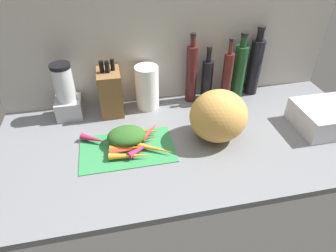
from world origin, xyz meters
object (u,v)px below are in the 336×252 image
at_px(carrot_3, 140,139).
at_px(carrot_6, 156,149).
at_px(carrot_1, 94,139).
at_px(carrot_7, 141,131).
at_px(bottle_2, 227,77).
at_px(bottle_3, 239,70).
at_px(carrot_8, 141,133).
at_px(bottle_4, 255,66).
at_px(carrot_2, 130,156).
at_px(cutting_board, 127,149).
at_px(bottle_0, 191,73).
at_px(dish_rack, 328,117).
at_px(carrot_4, 128,148).
at_px(carrot_5, 140,149).
at_px(blender_appliance, 66,95).
at_px(bottle_1, 207,79).
at_px(carrot_0, 122,151).
at_px(knife_block, 110,91).
at_px(paper_towel_roll, 147,87).
at_px(carrot_9, 150,131).

relative_size(carrot_3, carrot_6, 0.92).
bearing_deg(carrot_1, carrot_7, 3.41).
height_order(bottle_2, bottle_3, bottle_3).
height_order(carrot_8, bottle_4, bottle_4).
distance_m(carrot_2, carrot_3, 0.11).
bearing_deg(cutting_board, bottle_0, 42.54).
bearing_deg(dish_rack, bottle_2, 140.36).
bearing_deg(carrot_6, dish_rack, 1.56).
bearing_deg(bottle_0, carrot_3, -135.11).
bearing_deg(bottle_0, carrot_4, -135.71).
distance_m(carrot_3, bottle_0, 0.46).
height_order(carrot_2, carrot_5, carrot_5).
relative_size(carrot_8, blender_appliance, 0.43).
bearing_deg(carrot_7, bottle_3, 24.34).
xyz_separation_m(carrot_1, bottle_3, (0.76, 0.27, 0.13)).
xyz_separation_m(carrot_2, bottle_2, (0.54, 0.36, 0.12)).
distance_m(carrot_3, bottle_1, 0.51).
distance_m(blender_appliance, dish_rack, 1.23).
height_order(carrot_1, carrot_7, carrot_7).
distance_m(carrot_8, bottle_2, 0.54).
relative_size(bottle_3, dish_rack, 1.20).
height_order(cutting_board, bottle_4, bottle_4).
bearing_deg(carrot_3, carrot_0, -144.13).
relative_size(carrot_5, carrot_7, 0.72).
height_order(bottle_1, bottle_2, bottle_2).
bearing_deg(blender_appliance, bottle_2, -1.25).
height_order(carrot_4, bottle_4, bottle_4).
bearing_deg(carrot_8, bottle_4, 23.01).
relative_size(carrot_0, bottle_4, 0.28).
bearing_deg(cutting_board, knife_block, 97.76).
relative_size(cutting_board, bottle_4, 1.08).
bearing_deg(carrot_3, knife_block, 109.91).
height_order(carrot_1, carrot_2, carrot_1).
bearing_deg(paper_towel_roll, carrot_0, -114.95).
bearing_deg(blender_appliance, carrot_9, -33.20).
height_order(paper_towel_roll, bottle_2, bottle_2).
bearing_deg(carrot_0, carrot_5, -3.78).
height_order(knife_block, bottle_1, bottle_1).
height_order(carrot_5, paper_towel_roll, paper_towel_roll).
relative_size(carrot_8, bottle_4, 0.33).
xyz_separation_m(carrot_1, bottle_1, (0.59, 0.27, 0.09)).
distance_m(carrot_6, bottle_4, 0.73).
bearing_deg(carrot_0, bottle_1, 37.67).
height_order(carrot_3, knife_block, knife_block).
relative_size(carrot_6, carrot_9, 1.12).
relative_size(carrot_8, carrot_9, 0.83).
xyz_separation_m(carrot_0, bottle_2, (0.57, 0.33, 0.12)).
height_order(bottle_1, dish_rack, bottle_1).
xyz_separation_m(carrot_9, bottle_2, (0.44, 0.22, 0.12)).
distance_m(carrot_1, dish_rack, 1.07).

